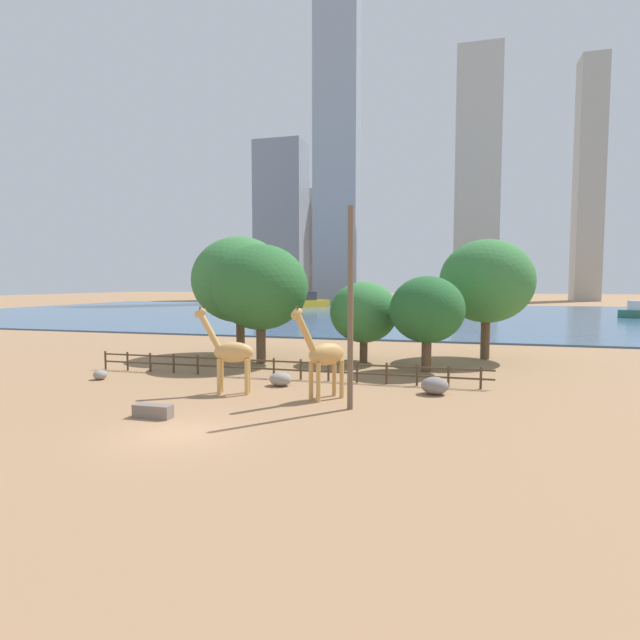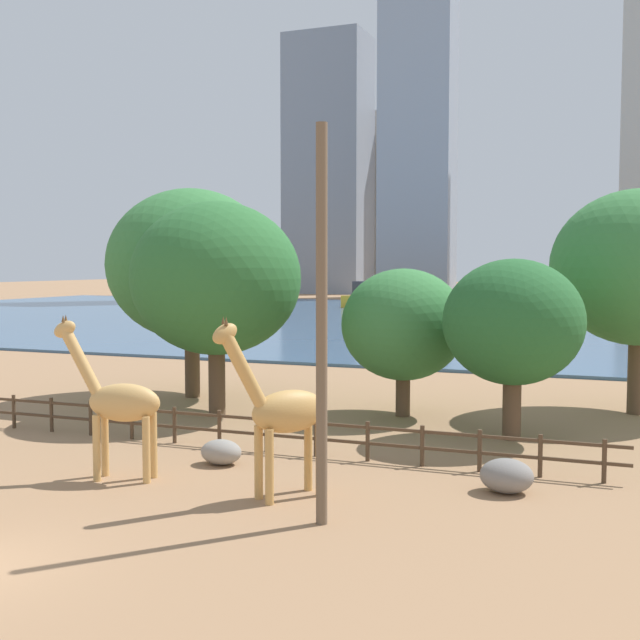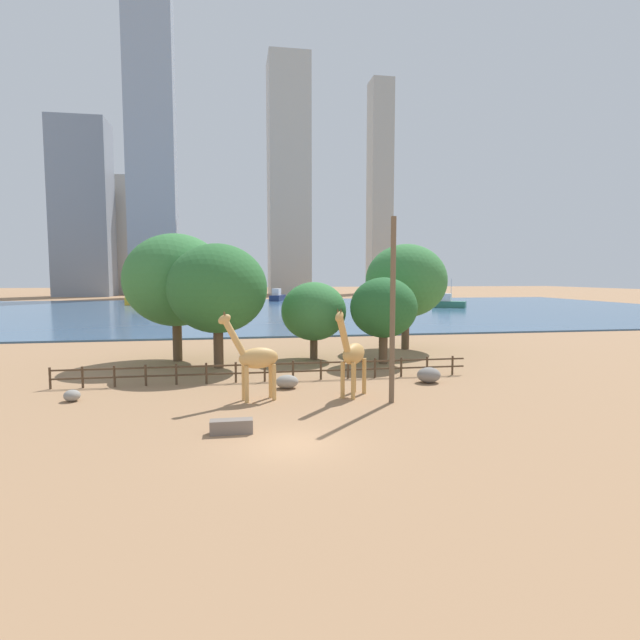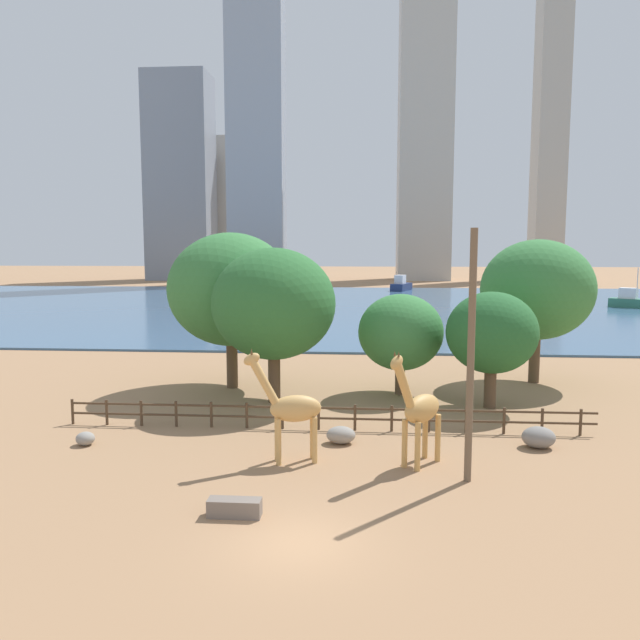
% 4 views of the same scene
% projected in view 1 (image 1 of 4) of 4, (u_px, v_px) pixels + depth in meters
% --- Properties ---
extents(ground_plane, '(400.00, 400.00, 0.00)m').
position_uv_depth(ground_plane, '(397.00, 314.00, 97.28)').
color(ground_plane, '#9E7551').
extents(harbor_water, '(180.00, 86.00, 0.20)m').
position_uv_depth(harbor_water, '(396.00, 314.00, 94.39)').
color(harbor_water, '#3D6084').
rests_on(harbor_water, ground).
extents(giraffe_tall, '(2.58, 3.13, 5.02)m').
position_uv_depth(giraffe_tall, '(324.00, 354.00, 25.96)').
color(giraffe_tall, tan).
rests_on(giraffe_tall, ground).
extents(giraffe_companion, '(3.35, 1.37, 4.88)m').
position_uv_depth(giraffe_companion, '(230.00, 352.00, 27.37)').
color(giraffe_companion, tan).
rests_on(giraffe_companion, ground).
extents(utility_pole, '(0.28, 0.28, 9.72)m').
position_uv_depth(utility_pole, '(350.00, 309.00, 23.76)').
color(utility_pole, brown).
rests_on(utility_pole, ground).
extents(boulder_near_fence, '(1.49, 1.28, 0.96)m').
position_uv_depth(boulder_near_fence, '(435.00, 386.00, 27.29)').
color(boulder_near_fence, gray).
rests_on(boulder_near_fence, ground).
extents(boulder_by_pole, '(0.85, 0.83, 0.62)m').
position_uv_depth(boulder_by_pole, '(100.00, 375.00, 31.46)').
color(boulder_by_pole, gray).
rests_on(boulder_by_pole, ground).
extents(boulder_small, '(1.35, 1.06, 0.80)m').
position_uv_depth(boulder_small, '(280.00, 379.00, 29.54)').
color(boulder_small, gray).
rests_on(boulder_small, ground).
extents(feeding_trough, '(1.80, 0.60, 0.60)m').
position_uv_depth(feeding_trough, '(153.00, 411.00, 22.56)').
color(feeding_trough, '#72665B').
rests_on(feeding_trough, ground).
extents(enclosure_fence, '(26.12, 0.14, 1.30)m').
position_uv_depth(enclosure_fence, '(277.00, 367.00, 31.81)').
color(enclosure_fence, '#4C3826').
rests_on(enclosure_fence, ground).
extents(tree_left_large, '(5.07, 5.07, 6.57)m').
position_uv_depth(tree_left_large, '(427.00, 310.00, 34.00)').
color(tree_left_large, brown).
rests_on(tree_left_large, ground).
extents(tree_center_broad, '(5.19, 5.19, 6.19)m').
position_uv_depth(tree_center_broad, '(364.00, 312.00, 38.12)').
color(tree_center_broad, brown).
rests_on(tree_center_broad, ground).
extents(tree_right_tall, '(7.15, 7.15, 8.99)m').
position_uv_depth(tree_right_tall, '(261.00, 287.00, 37.45)').
color(tree_right_tall, brown).
rests_on(tree_right_tall, ground).
extents(tree_left_small, '(7.34, 7.34, 9.54)m').
position_uv_depth(tree_left_small, '(487.00, 281.00, 39.49)').
color(tree_left_small, brown).
rests_on(tree_left_small, ground).
extents(tree_right_small, '(7.98, 7.98, 9.94)m').
position_uv_depth(tree_right_small, '(240.00, 280.00, 41.69)').
color(tree_right_small, brown).
rests_on(tree_right_small, ground).
extents(boat_sailboat, '(7.23, 8.77, 3.74)m').
position_uv_depth(boat_sailboat, '(312.00, 302.00, 120.89)').
color(boat_sailboat, gold).
rests_on(boat_sailboat, harbor_water).
extents(boat_tug, '(4.92, 7.75, 3.21)m').
position_uv_depth(boat_tug, '(446.00, 302.00, 124.66)').
color(boat_tug, navy).
rests_on(boat_tug, harbor_water).
extents(skyline_tower_needle, '(17.32, 12.89, 56.04)m').
position_uv_depth(skyline_tower_needle, '(282.00, 222.00, 179.72)').
color(skyline_tower_needle, gray).
rests_on(skyline_tower_needle, ground).
extents(skyline_block_central, '(14.62, 9.13, 41.29)m').
position_uv_depth(skyline_block_central, '(321.00, 245.00, 190.80)').
color(skyline_block_central, '#ADA89E').
rests_on(skyline_block_central, ground).
extents(skyline_tower_glass, '(13.74, 8.41, 100.07)m').
position_uv_depth(skyline_tower_glass, '(337.00, 142.00, 156.15)').
color(skyline_tower_glass, '#939EAD').
rests_on(skyline_tower_glass, ground).
extents(skyline_block_left, '(8.18, 9.22, 79.49)m').
position_uv_depth(skyline_block_left, '(589.00, 181.00, 164.93)').
color(skyline_block_left, '#ADA89E').
rests_on(skyline_block_left, ground).
extents(skyline_block_right, '(14.22, 15.64, 81.79)m').
position_uv_depth(skyline_block_right, '(477.00, 178.00, 166.54)').
color(skyline_block_right, '#B7B2A8').
rests_on(skyline_block_right, ground).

